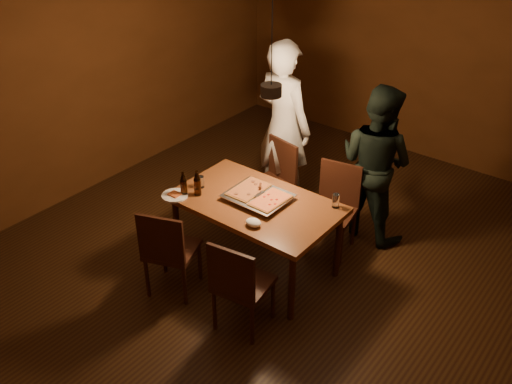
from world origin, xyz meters
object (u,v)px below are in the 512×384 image
Objects in this scene: beer_bottle_a at (184,184)px; beer_bottle_b at (197,183)px; chair_far_right at (336,200)px; dining_table at (256,208)px; plate_slice at (175,195)px; chair_near_left at (167,245)px; pendant_lamp at (271,89)px; chair_far_left at (275,174)px; diner_dark at (376,163)px; chair_near_right at (238,279)px; pizza_tray at (258,197)px; diner_white at (284,126)px.

beer_bottle_b is at bearing 38.75° from beer_bottle_a.
chair_far_right is at bearing 48.10° from beer_bottle_a.
plate_slice is (-0.64, -0.39, 0.08)m from dining_table.
chair_near_left reaches higher than dining_table.
chair_far_right is 1.40m from pendant_lamp.
diner_dark is (0.94, 0.39, 0.28)m from chair_far_left.
chair_far_right and chair_near_right have the same top height.
pizza_tray is 0.29× the size of diner_white.
plate_slice is 1.33m from pendant_lamp.
chair_far_left reaches higher than plate_slice.
pizza_tray is at bearing 99.13° from dining_table.
pizza_tray is at bearing 127.82° from chair_far_left.
diner_dark is at bearing 61.26° from pendant_lamp.
diner_white reaches higher than chair_far_right.
diner_white is (0.09, 1.44, 0.07)m from beer_bottle_a.
diner_white is at bearing -55.75° from chair_far_left.
pizza_tray is 1.20m from diner_white.
beer_bottle_a is 0.13× the size of diner_white.
beer_bottle_a is 0.15× the size of diner_dark.
pendant_lamp is (0.01, 0.17, 0.99)m from pizza_tray.
beer_bottle_a is 0.95× the size of beer_bottle_b.
chair_near_right is 0.88× the size of pizza_tray.
dining_table is 3.09× the size of chair_near_right.
diner_dark reaches higher than beer_bottle_b.
chair_near_right is at bearing -67.11° from pendant_lamp.
chair_far_right is at bearing -171.46° from chair_far_left.
chair_far_left is 0.90m from pizza_tray.
chair_far_left reaches higher than pizza_tray.
dining_table is 0.70m from beer_bottle_a.
diner_white is 1.07m from diner_dark.
beer_bottle_b is at bearing -138.23° from pendant_lamp.
chair_far_left is at bearing 68.82° from chair_near_left.
dining_table is at bearing 52.84° from chair_far_right.
chair_near_right is at bearing 92.49° from diner_dark.
plate_slice is at bearing -134.85° from beer_bottle_b.
chair_far_left is 1.20m from beer_bottle_a.
chair_near_right reaches higher than dining_table.
beer_bottle_a reaches higher than pizza_tray.
chair_far_right is 2.00× the size of plate_slice.
plate_slice is (-0.15, -0.15, -0.12)m from beer_bottle_b.
pizza_tray is at bearing 51.36° from chair_far_right.
pendant_lamp is at bearing 41.77° from beer_bottle_b.
diner_dark reaches higher than chair_near_left.
plate_slice is at bearing 90.83° from diner_white.
dining_table is at bearing 109.49° from chair_near_right.
chair_near_left is 0.33× the size of diner_dark.
chair_far_right is at bearing 48.97° from beer_bottle_b.
plate_slice is at bearing -148.81° from dining_table.
chair_far_right is 0.55m from diner_dark.
chair_near_left is at bearing -111.03° from pendant_lamp.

